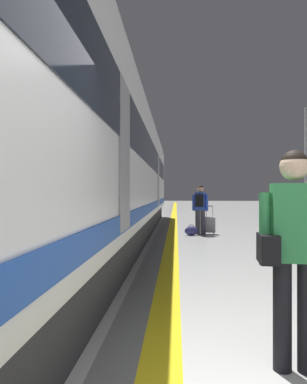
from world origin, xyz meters
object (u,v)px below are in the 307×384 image
passenger_near (200,205)px  passenger_mid (200,205)px  suitcase_mid (210,225)px  duffel_bag_near (191,231)px  high_speed_train (92,150)px  traveller_foreground (292,243)px  waste_bin (303,227)px

passenger_near → passenger_mid: bearing=89.7°
passenger_mid → suitcase_mid: bearing=-31.1°
duffel_bag_near → passenger_near: bearing=39.6°
high_speed_train → traveller_foreground: 6.98m
high_speed_train → duffel_bag_near: 4.51m
passenger_near → waste_bin: 3.37m
high_speed_train → passenger_mid: size_ratio=16.39×
passenger_mid → high_speed_train: bearing=-131.2°
traveller_foreground → suitcase_mid: bearing=88.6°
passenger_near → duffel_bag_near: 0.93m
suitcase_mid → waste_bin: size_ratio=1.06×
high_speed_train → passenger_near: size_ratio=16.30×
traveller_foreground → passenger_near: size_ratio=1.05×
passenger_near → high_speed_train: bearing=-134.3°
passenger_near → duffel_bag_near: size_ratio=3.78×
passenger_near → suitcase_mid: bearing=26.4°
passenger_near → suitcase_mid: size_ratio=1.72×
high_speed_train → passenger_near: (2.97, 3.04, -1.51)m
high_speed_train → duffel_bag_near: size_ratio=61.60×
waste_bin → duffel_bag_near: bearing=150.3°
traveller_foreground → passenger_mid: 9.48m
duffel_bag_near → suitcase_mid: 0.78m
suitcase_mid → waste_bin: 3.18m
traveller_foreground → passenger_mid: traveller_foreground is taller
high_speed_train → passenger_mid: high_speed_train is taller
high_speed_train → traveller_foreground: size_ratio=15.55×
passenger_mid → waste_bin: 3.59m
traveller_foreground → passenger_mid: (-0.10, 9.48, -0.03)m
waste_bin → suitcase_mid: bearing=138.0°
passenger_mid → waste_bin: bearing=-40.9°
high_speed_train → duffel_bag_near: high_speed_train is taller
suitcase_mid → duffel_bag_near: bearing=-146.6°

